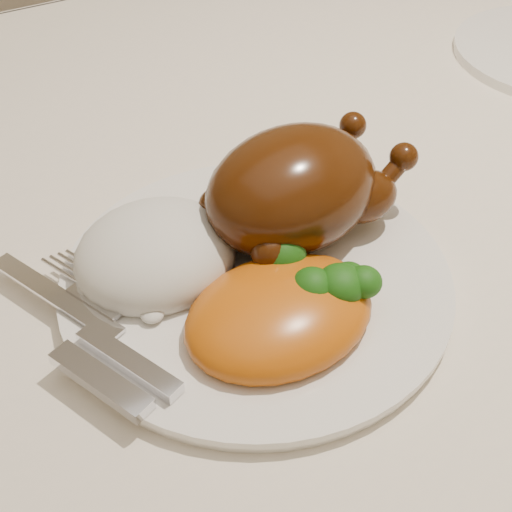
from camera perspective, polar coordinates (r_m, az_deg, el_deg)
dining_table at (r=0.73m, az=5.25°, el=-0.18°), size 1.60×0.90×0.76m
tablecloth at (r=0.68m, az=5.63°, el=4.41°), size 1.73×1.03×0.18m
dinner_plate at (r=0.54m, az=0.00°, el=-2.06°), size 0.33×0.33×0.01m
roast_chicken at (r=0.55m, az=3.25°, el=5.50°), size 0.18×0.13×0.09m
rice_mound at (r=0.54m, az=-7.98°, el=0.10°), size 0.13×0.12×0.07m
mac_and_cheese at (r=0.50m, az=2.51°, el=-4.05°), size 0.15×0.12×0.06m
cutlery at (r=0.50m, az=-12.51°, el=-6.85°), size 0.08×0.19×0.01m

